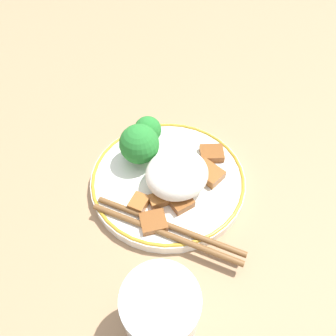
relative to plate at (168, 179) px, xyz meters
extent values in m
plane|color=#9E7A56|center=(0.00, 0.00, -0.01)|extent=(3.00, 3.00, 0.00)
cylinder|color=white|center=(0.00, 0.00, 0.00)|extent=(0.22, 0.22, 0.02)
torus|color=#B28C26|center=(0.00, 0.00, 0.01)|extent=(0.22, 0.22, 0.00)
ellipsoid|color=white|center=(0.00, -0.02, 0.03)|extent=(0.09, 0.08, 0.05)
cylinder|color=#7FB756|center=(0.03, 0.07, 0.01)|extent=(0.02, 0.02, 0.01)
sphere|color=#267A2D|center=(0.03, 0.07, 0.03)|extent=(0.04, 0.04, 0.04)
cylinder|color=#7FB756|center=(-0.01, 0.05, 0.01)|extent=(0.02, 0.02, 0.01)
sphere|color=#267A2D|center=(-0.01, 0.05, 0.04)|extent=(0.06, 0.06, 0.06)
cube|color=brown|center=(-0.07, -0.04, 0.01)|extent=(0.04, 0.04, 0.01)
cube|color=brown|center=(-0.02, -0.05, 0.01)|extent=(0.03, 0.03, 0.01)
cube|color=brown|center=(0.04, -0.04, 0.01)|extent=(0.03, 0.04, 0.01)
cube|color=#995B28|center=(-0.06, -0.01, 0.01)|extent=(0.03, 0.03, 0.01)
cube|color=brown|center=(0.08, -0.01, 0.01)|extent=(0.05, 0.04, 0.01)
cube|color=#995B28|center=(-0.04, -0.02, 0.01)|extent=(0.03, 0.03, 0.01)
cylinder|color=brown|center=(-0.07, -0.07, 0.01)|extent=(0.09, 0.19, 0.01)
cylinder|color=brown|center=(-0.05, -0.06, 0.01)|extent=(0.09, 0.19, 0.01)
cylinder|color=silver|center=(-0.14, -0.14, 0.03)|extent=(0.08, 0.08, 0.09)
camera|label=1|loc=(-0.19, -0.21, 0.38)|focal=35.00mm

